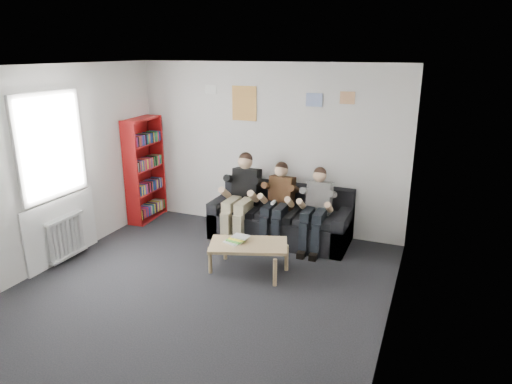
{
  "coord_description": "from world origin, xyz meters",
  "views": [
    {
      "loc": [
        2.57,
        -4.29,
        2.87
      ],
      "look_at": [
        0.29,
        1.3,
        0.98
      ],
      "focal_mm": 32.0,
      "sensor_mm": 36.0,
      "label": 1
    }
  ],
  "objects_px": {
    "coffee_table": "(248,247)",
    "person_middle": "(277,204)",
    "sofa": "(281,220)",
    "person_left": "(241,197)",
    "person_right": "(316,210)",
    "bookshelf": "(145,170)"
  },
  "relations": [
    {
      "from": "coffee_table",
      "to": "person_left",
      "type": "xyz_separation_m",
      "value": [
        -0.57,
        1.06,
        0.31
      ]
    },
    {
      "from": "person_left",
      "to": "person_middle",
      "type": "bearing_deg",
      "value": -1.17
    },
    {
      "from": "sofa",
      "to": "person_left",
      "type": "bearing_deg",
      "value": -161.52
    },
    {
      "from": "person_right",
      "to": "person_middle",
      "type": "bearing_deg",
      "value": -177.23
    },
    {
      "from": "person_middle",
      "to": "person_left",
      "type": "bearing_deg",
      "value": -174.85
    },
    {
      "from": "person_left",
      "to": "person_middle",
      "type": "xyz_separation_m",
      "value": [
        0.6,
        0.01,
        -0.04
      ]
    },
    {
      "from": "bookshelf",
      "to": "person_left",
      "type": "xyz_separation_m",
      "value": [
        1.88,
        -0.16,
        -0.23
      ]
    },
    {
      "from": "coffee_table",
      "to": "person_middle",
      "type": "distance_m",
      "value": 1.1
    },
    {
      "from": "person_right",
      "to": "coffee_table",
      "type": "bearing_deg",
      "value": -117.79
    },
    {
      "from": "coffee_table",
      "to": "person_left",
      "type": "relative_size",
      "value": 0.76
    },
    {
      "from": "person_middle",
      "to": "sofa",
      "type": "bearing_deg",
      "value": 94.67
    },
    {
      "from": "coffee_table",
      "to": "sofa",
      "type": "bearing_deg",
      "value": 88.87
    },
    {
      "from": "coffee_table",
      "to": "person_left",
      "type": "distance_m",
      "value": 1.24
    },
    {
      "from": "person_middle",
      "to": "person_right",
      "type": "height_order",
      "value": "person_middle"
    },
    {
      "from": "person_left",
      "to": "coffee_table",
      "type": "bearing_deg",
      "value": -63.13
    },
    {
      "from": "coffee_table",
      "to": "person_right",
      "type": "xyz_separation_m",
      "value": [
        0.62,
        1.06,
        0.26
      ]
    },
    {
      "from": "sofa",
      "to": "person_right",
      "type": "relative_size",
      "value": 1.75
    },
    {
      "from": "coffee_table",
      "to": "person_middle",
      "type": "xyz_separation_m",
      "value": [
        0.02,
        1.06,
        0.27
      ]
    },
    {
      "from": "bookshelf",
      "to": "person_middle",
      "type": "distance_m",
      "value": 2.5
    },
    {
      "from": "bookshelf",
      "to": "person_middle",
      "type": "bearing_deg",
      "value": -8.27
    },
    {
      "from": "person_left",
      "to": "person_right",
      "type": "bearing_deg",
      "value": -1.33
    },
    {
      "from": "person_left",
      "to": "person_middle",
      "type": "relative_size",
      "value": 1.07
    }
  ]
}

